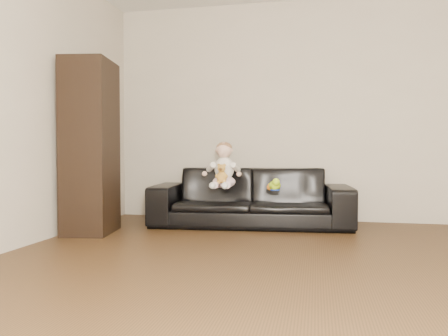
% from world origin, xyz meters
% --- Properties ---
extents(floor, '(5.50, 5.50, 0.00)m').
position_xyz_m(floor, '(0.00, 0.00, 0.00)').
color(floor, '#422C17').
rests_on(floor, ground).
extents(wall_back, '(5.00, 0.00, 5.00)m').
position_xyz_m(wall_back, '(0.00, 2.75, 1.30)').
color(wall_back, '#BDB39F').
rests_on(wall_back, ground).
extents(sofa, '(2.22, 1.02, 0.63)m').
position_xyz_m(sofa, '(-0.77, 2.25, 0.32)').
color(sofa, black).
rests_on(sofa, floor).
extents(cabinet, '(0.52, 0.65, 1.72)m').
position_xyz_m(cabinet, '(-2.27, 1.46, 0.86)').
color(cabinet, black).
rests_on(cabinet, floor).
extents(shelf_item, '(0.22, 0.28, 0.28)m').
position_xyz_m(shelf_item, '(-2.25, 1.46, 1.24)').
color(shelf_item, silver).
rests_on(shelf_item, cabinet).
extents(baby, '(0.37, 0.45, 0.50)m').
position_xyz_m(baby, '(-1.05, 2.13, 0.64)').
color(baby, silver).
rests_on(baby, sofa).
extents(teddy_bear, '(0.14, 0.14, 0.21)m').
position_xyz_m(teddy_bear, '(-1.04, 1.98, 0.58)').
color(teddy_bear, '#BC8A35').
rests_on(teddy_bear, sofa).
extents(toy_green, '(0.15, 0.17, 0.10)m').
position_xyz_m(toy_green, '(-0.48, 1.97, 0.47)').
color(toy_green, '#A9E11A').
rests_on(toy_green, sofa).
extents(toy_rattle, '(0.07, 0.07, 0.06)m').
position_xyz_m(toy_rattle, '(-0.53, 1.99, 0.45)').
color(toy_rattle, orange).
rests_on(toy_rattle, sofa).
extents(toy_blue_disc, '(0.13, 0.13, 0.01)m').
position_xyz_m(toy_blue_disc, '(-0.48, 1.97, 0.42)').
color(toy_blue_disc, '#1839C0').
rests_on(toy_blue_disc, sofa).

